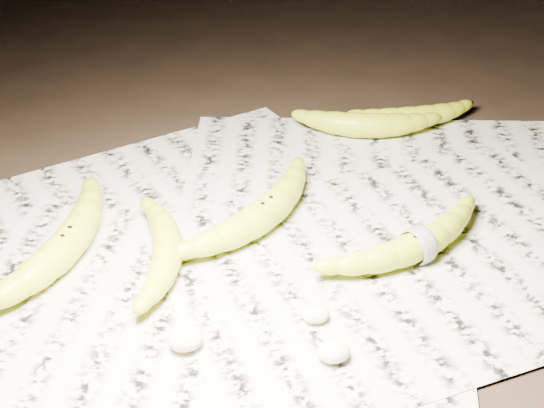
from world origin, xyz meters
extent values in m
plane|color=black|center=(0.00, 0.00, 0.00)|extent=(3.00, 3.00, 0.00)
cube|color=#BCB6A1|center=(0.00, -0.02, 0.00)|extent=(0.90, 0.70, 0.01)
torus|color=white|center=(0.15, -0.09, 0.03)|extent=(0.02, 0.05, 0.05)
ellipsoid|color=beige|center=(-0.14, -0.17, 0.02)|extent=(0.04, 0.03, 0.02)
ellipsoid|color=beige|center=(0.00, -0.23, 0.02)|extent=(0.03, 0.03, 0.02)
ellipsoid|color=beige|center=(0.00, -0.17, 0.02)|extent=(0.03, 0.02, 0.02)
camera|label=1|loc=(-0.19, -0.74, 0.55)|focal=50.00mm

